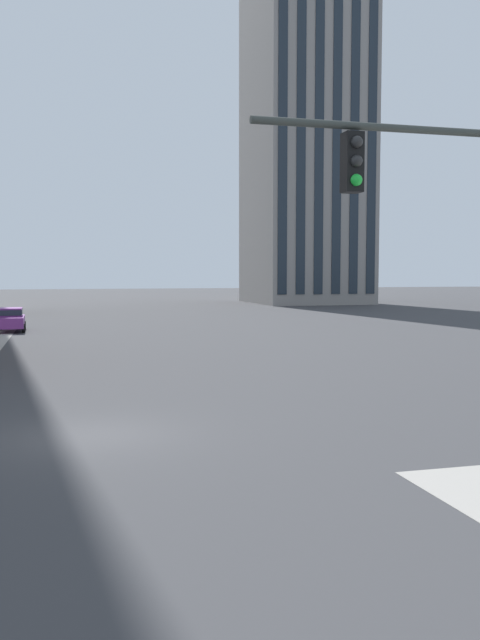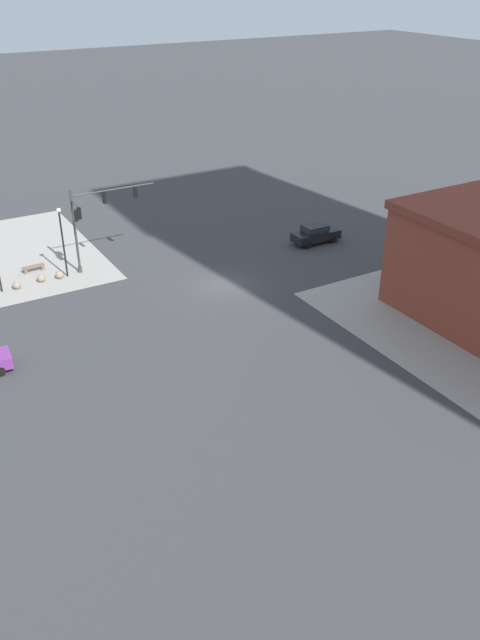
% 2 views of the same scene
% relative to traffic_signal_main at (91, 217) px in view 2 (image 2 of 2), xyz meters
% --- Properties ---
extents(ground_plane, '(320.00, 320.00, 0.00)m').
position_rel_traffic_signal_main_xyz_m(ground_plane, '(-7.53, 7.93, -4.62)').
color(ground_plane, '#38383A').
extents(traffic_signal_main, '(7.08, 2.09, 6.98)m').
position_rel_traffic_signal_main_xyz_m(traffic_signal_main, '(0.00, 0.00, 0.00)').
color(traffic_signal_main, '#383D38').
rests_on(traffic_signal_main, ground).
extents(bollard_sphere_curb_a, '(0.64, 0.64, 0.64)m').
position_rel_traffic_signal_main_xyz_m(bollard_sphere_curb_a, '(3.14, 0.15, -4.30)').
color(bollard_sphere_curb_a, gray).
rests_on(bollard_sphere_curb_a, ground).
extents(bollard_sphere_curb_b, '(0.64, 0.64, 0.64)m').
position_rel_traffic_signal_main_xyz_m(bollard_sphere_curb_b, '(4.58, 0.02, -4.30)').
color(bollard_sphere_curb_b, gray).
rests_on(bollard_sphere_curb_b, ground).
extents(bollard_sphere_curb_c, '(0.64, 0.64, 0.64)m').
position_rel_traffic_signal_main_xyz_m(bollard_sphere_curb_c, '(6.58, 0.34, -4.30)').
color(bollard_sphere_curb_c, gray).
rests_on(bollard_sphere_curb_c, ground).
extents(bench_near_signal, '(1.83, 0.61, 0.49)m').
position_rel_traffic_signal_main_xyz_m(bench_near_signal, '(4.57, -2.29, -4.29)').
color(bench_near_signal, brown).
rests_on(bench_near_signal, ground).
extents(street_lamp_corner_near, '(0.36, 0.36, 5.76)m').
position_rel_traffic_signal_main_xyz_m(street_lamp_corner_near, '(2.47, 0.03, -1.04)').
color(street_lamp_corner_near, black).
rests_on(street_lamp_corner_near, ground).
extents(car_main_northbound_far, '(4.45, 1.98, 1.68)m').
position_rel_traffic_signal_main_xyz_m(car_main_northbound_far, '(-19.11, 4.29, -3.70)').
color(car_main_northbound_far, black).
rests_on(car_main_northbound_far, ground).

